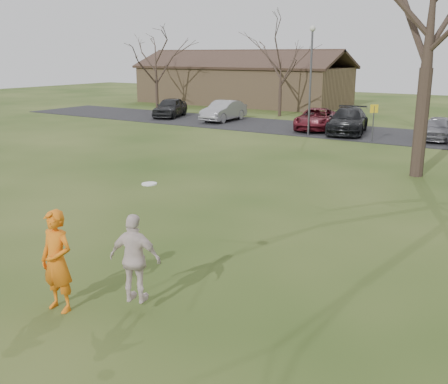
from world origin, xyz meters
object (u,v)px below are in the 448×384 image
at_px(car_4, 438,128).
at_px(lamp_post, 311,67).
at_px(car_2, 316,119).
at_px(catching_play, 135,258).
at_px(player_defender, 57,261).
at_px(car_0, 170,107).
at_px(car_3, 348,121).
at_px(car_1, 224,111).
at_px(building, 242,84).

xyz_separation_m(car_4, lamp_post, (-6.84, -2.21, 3.28)).
xyz_separation_m(car_2, catching_play, (6.93, -24.48, 0.38)).
bearing_deg(player_defender, car_0, 121.28).
xyz_separation_m(car_0, car_2, (12.06, -0.23, -0.06)).
bearing_deg(car_3, car_4, -10.29).
bearing_deg(car_1, building, 113.14).
bearing_deg(player_defender, catching_play, 24.89).
relative_size(car_3, catching_play, 2.29).
bearing_deg(building, car_0, -83.95).
bearing_deg(building, car_1, -64.18).
bearing_deg(catching_play, car_4, 88.84).
xyz_separation_m(car_4, building, (-20.84, 13.29, 1.24)).
bearing_deg(lamp_post, car_4, 17.89).
bearing_deg(car_0, car_4, -20.71).
distance_m(car_3, building, 20.77).
xyz_separation_m(car_1, car_3, (9.60, -0.92, 0.03)).
relative_size(building, lamp_post, 3.29).
height_order(car_0, car_3, car_3).
bearing_deg(player_defender, car_2, 99.04).
relative_size(catching_play, building, 0.11).
bearing_deg(car_3, player_defender, -95.35).
relative_size(car_4, building, 0.19).
distance_m(car_2, building, 18.76).
height_order(car_1, catching_play, catching_play).
bearing_deg(lamp_post, car_3, 49.00).
relative_size(player_defender, catching_play, 0.87).
bearing_deg(lamp_post, catching_play, -73.92).
xyz_separation_m(player_defender, lamp_post, (-5.05, 22.74, 2.99)).
height_order(car_0, car_4, car_0).
relative_size(player_defender, car_0, 0.46).
relative_size(car_1, lamp_post, 0.70).
bearing_deg(car_2, catching_play, -87.15).
bearing_deg(car_3, car_2, 154.85).
relative_size(car_0, car_1, 0.97).
bearing_deg(car_0, car_3, -22.20).
bearing_deg(car_4, lamp_post, -164.32).
distance_m(car_4, lamp_post, 7.90).
bearing_deg(lamp_post, car_1, 159.95).
distance_m(car_0, lamp_post, 13.31).
bearing_deg(car_2, car_3, -25.05).
height_order(car_0, building, building).
height_order(catching_play, lamp_post, lamp_post).
distance_m(player_defender, car_2, 25.81).
relative_size(player_defender, lamp_post, 0.31).
distance_m(player_defender, car_1, 28.70).
xyz_separation_m(player_defender, building, (-19.05, 38.24, 0.95)).
bearing_deg(lamp_post, building, 132.09).
bearing_deg(car_4, car_0, 176.41).
bearing_deg(car_1, car_0, 179.82).
height_order(catching_play, building, building).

